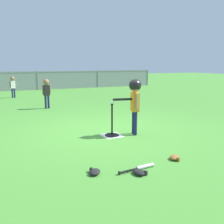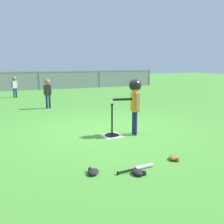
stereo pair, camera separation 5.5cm
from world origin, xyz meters
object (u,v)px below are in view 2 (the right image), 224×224
(glove_by_plate, at_px, (138,172))
(spare_bat_silver, at_px, (141,167))
(fielder_near_right, at_px, (15,84))
(fielder_deep_left, at_px, (48,90))
(batting_tee, at_px, (112,130))
(glove_tossed_aside, at_px, (93,172))
(batter_child, at_px, (135,95))
(glove_near_bats, at_px, (174,158))
(baseball_on_tee, at_px, (112,102))

(glove_by_plate, bearing_deg, spare_bat_silver, 48.68)
(fielder_near_right, distance_m, spare_bat_silver, 9.86)
(fielder_near_right, distance_m, fielder_deep_left, 3.78)
(batting_tee, bearing_deg, glove_tossed_aside, -121.95)
(glove_by_plate, bearing_deg, batter_child, 62.44)
(fielder_deep_left, bearing_deg, glove_near_bats, -80.12)
(baseball_on_tee, bearing_deg, batter_child, -12.88)
(glove_by_plate, xyz_separation_m, glove_near_bats, (0.86, 0.26, 0.00))
(glove_by_plate, distance_m, glove_near_bats, 0.90)
(fielder_deep_left, distance_m, spare_bat_silver, 6.14)
(glove_tossed_aside, bearing_deg, glove_by_plate, -25.90)
(fielder_deep_left, height_order, spare_bat_silver, fielder_deep_left)
(baseball_on_tee, xyz_separation_m, batter_child, (0.51, -0.12, 0.15))
(baseball_on_tee, relative_size, spare_bat_silver, 0.11)
(batter_child, bearing_deg, glove_tossed_aside, -134.50)
(fielder_near_right, xyz_separation_m, glove_tossed_aside, (0.50, -9.63, -0.62))
(glove_tossed_aside, bearing_deg, spare_bat_silver, -10.83)
(batting_tee, height_order, spare_bat_silver, batting_tee)
(baseball_on_tee, distance_m, fielder_deep_left, 4.26)
(spare_bat_silver, relative_size, glove_near_bats, 2.42)
(batter_child, height_order, glove_tossed_aside, batter_child)
(batting_tee, relative_size, baseball_on_tee, 9.88)
(baseball_on_tee, xyz_separation_m, spare_bat_silver, (-0.36, -1.89, -0.74))
(glove_near_bats, bearing_deg, fielder_deep_left, 99.88)
(fielder_near_right, relative_size, fielder_deep_left, 0.94)
(spare_bat_silver, height_order, glove_near_bats, glove_near_bats)
(batting_tee, xyz_separation_m, glove_near_bats, (0.37, -1.78, -0.09))
(fielder_near_right, bearing_deg, glove_by_plate, -83.69)
(batter_child, bearing_deg, glove_near_bats, -94.94)
(baseball_on_tee, distance_m, glove_tossed_aside, 2.19)
(batter_child, height_order, spare_bat_silver, batter_child)
(batting_tee, bearing_deg, fielder_near_right, 101.39)
(batting_tee, xyz_separation_m, baseball_on_tee, (0.00, 0.00, 0.65))
(baseball_on_tee, bearing_deg, fielder_deep_left, 99.10)
(fielder_deep_left, xyz_separation_m, glove_near_bats, (1.04, -5.99, -0.66))
(glove_near_bats, distance_m, glove_tossed_aside, 1.46)
(batting_tee, bearing_deg, batter_child, -12.88)
(glove_near_bats, bearing_deg, batter_child, 85.06)
(fielder_near_right, height_order, glove_tossed_aside, fielder_near_right)
(baseball_on_tee, bearing_deg, batting_tee, 0.00)
(batter_child, distance_m, glove_by_plate, 2.34)
(batter_child, bearing_deg, fielder_near_right, 104.71)
(fielder_deep_left, height_order, glove_tossed_aside, fielder_deep_left)
(baseball_on_tee, bearing_deg, glove_by_plate, -103.53)
(fielder_deep_left, height_order, glove_by_plate, fielder_deep_left)
(glove_tossed_aside, bearing_deg, fielder_deep_left, 86.00)
(spare_bat_silver, bearing_deg, batting_tee, 79.26)
(batting_tee, distance_m, glove_tossed_aside, 2.06)
(batting_tee, relative_size, fielder_near_right, 0.72)
(batter_child, distance_m, glove_tossed_aside, 2.45)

